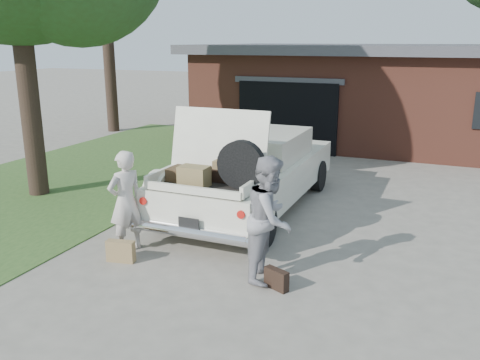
% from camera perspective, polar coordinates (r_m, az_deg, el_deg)
% --- Properties ---
extents(ground, '(90.00, 90.00, 0.00)m').
position_cam_1_polar(ground, '(8.65, -1.56, -8.03)').
color(ground, gray).
rests_on(ground, ground).
extents(grass_strip, '(6.00, 16.00, 0.02)m').
position_cam_1_polar(grass_strip, '(13.91, -17.30, 0.43)').
color(grass_strip, '#2D4C1E').
rests_on(grass_strip, ground).
extents(house, '(12.80, 7.80, 3.30)m').
position_cam_1_polar(house, '(18.92, 15.94, 9.46)').
color(house, brown).
rests_on(house, ground).
extents(sedan, '(2.22, 5.57, 2.29)m').
position_cam_1_polar(sedan, '(10.54, 1.28, 1.02)').
color(sedan, white).
rests_on(sedan, ground).
extents(woman_left, '(0.63, 0.74, 1.72)m').
position_cam_1_polar(woman_left, '(8.63, -12.72, -2.35)').
color(woman_left, beige).
rests_on(woman_left, ground).
extents(woman_right, '(0.75, 0.94, 1.86)m').
position_cam_1_polar(woman_right, '(7.43, 3.43, -4.32)').
color(woman_right, gray).
rests_on(woman_right, ground).
extents(suitcase_left, '(0.48, 0.22, 0.35)m').
position_cam_1_polar(suitcase_left, '(8.43, -13.25, -7.79)').
color(suitcase_left, '#9C7E4F').
rests_on(suitcase_left, ground).
extents(suitcase_right, '(0.40, 0.27, 0.30)m').
position_cam_1_polar(suitcase_right, '(7.40, 4.11, -11.03)').
color(suitcase_right, black).
rests_on(suitcase_right, ground).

